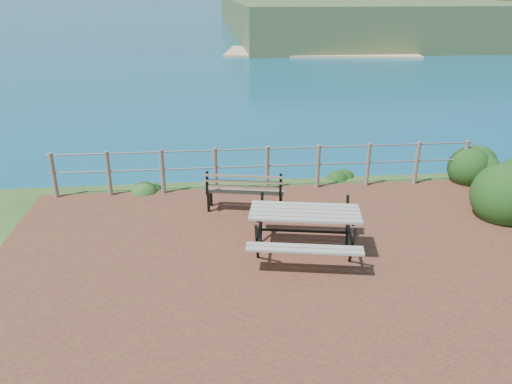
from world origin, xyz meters
TOP-DOWN VIEW (x-y plane):
  - ground at (0.00, 0.00)m, footprint 10.00×7.00m
  - ocean at (0.00, 200.00)m, footprint 1200.00×1200.00m
  - safety_railing at (0.00, 3.35)m, footprint 9.40×0.10m
  - picnic_table at (0.27, 0.40)m, footprint 1.94×1.57m
  - park_bench at (-0.58, 2.26)m, footprint 1.62×0.70m
  - shrub_right_edge at (4.91, 3.50)m, footprint 1.06×1.06m
  - shrub_lip_west at (-2.69, 3.60)m, footprint 0.68×0.68m
  - shrub_lip_east at (1.87, 4.07)m, footprint 0.66×0.66m

SIDE VIEW (x-z plane):
  - ground at x=0.00m, z-range -0.06..0.06m
  - ocean at x=0.00m, z-range 0.00..0.00m
  - shrub_right_edge at x=4.91m, z-range -0.76..0.76m
  - shrub_lip_west at x=-2.69m, z-range -0.19..0.19m
  - shrub_lip_east at x=1.87m, z-range -0.18..0.18m
  - picnic_table at x=0.27m, z-range 0.11..0.88m
  - safety_railing at x=0.00m, z-range 0.07..1.07m
  - park_bench at x=-0.58m, z-range 0.14..1.03m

